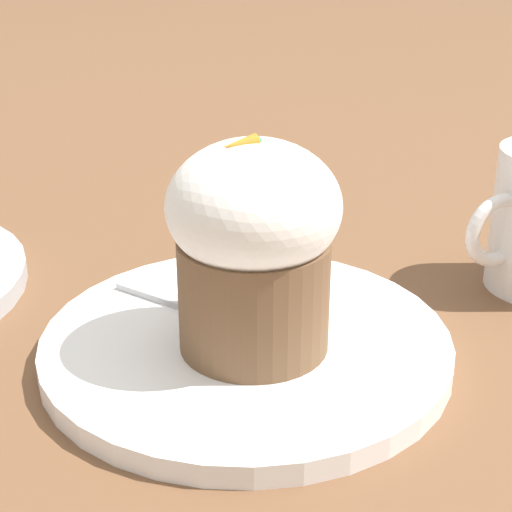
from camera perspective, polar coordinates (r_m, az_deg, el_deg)
name	(u,v)px	position (r m, az deg, el deg)	size (l,w,h in m)	color
ground_plane	(246,356)	(0.48, -0.67, -6.67)	(4.00, 4.00, 0.00)	brown
dessert_plate	(246,346)	(0.47, -0.67, -6.02)	(0.23, 0.23, 0.01)	white
carrot_cake	(256,243)	(0.44, 0.00, 0.84)	(0.09, 0.09, 0.12)	brown
spoon	(225,315)	(0.49, -2.09, -3.99)	(0.08, 0.11, 0.01)	#B7B7BC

